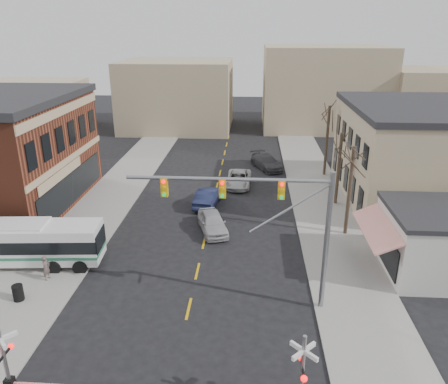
{
  "coord_description": "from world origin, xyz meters",
  "views": [
    {
      "loc": [
        3.28,
        -18.22,
        14.78
      ],
      "look_at": [
        1.38,
        11.23,
        3.5
      ],
      "focal_mm": 35.0,
      "sensor_mm": 36.0,
      "label": 1
    }
  ],
  "objects_px": {
    "trash_bin": "(18,293)",
    "traffic_signal_mast": "(273,212)",
    "pedestrian_far": "(42,238)",
    "car_d": "(266,162)",
    "car_a": "(212,222)",
    "car_c": "(239,179)",
    "pedestrian_near": "(46,268)",
    "transit_bus": "(15,243)",
    "rr_crossing_west": "(16,367)",
    "rr_crossing_east": "(291,378)",
    "car_b": "(208,197)"
  },
  "relations": [
    {
      "from": "trash_bin",
      "to": "pedestrian_near",
      "type": "distance_m",
      "value": 2.34
    },
    {
      "from": "traffic_signal_mast",
      "to": "pedestrian_near",
      "type": "distance_m",
      "value": 14.5
    },
    {
      "from": "car_d",
      "to": "pedestrian_near",
      "type": "height_order",
      "value": "pedestrian_near"
    },
    {
      "from": "car_c",
      "to": "pedestrian_near",
      "type": "relative_size",
      "value": 3.18
    },
    {
      "from": "pedestrian_near",
      "to": "pedestrian_far",
      "type": "bearing_deg",
      "value": 41.96
    },
    {
      "from": "traffic_signal_mast",
      "to": "car_b",
      "type": "xyz_separation_m",
      "value": [
        -4.88,
        14.44,
        -5.0
      ]
    },
    {
      "from": "traffic_signal_mast",
      "to": "car_a",
      "type": "xyz_separation_m",
      "value": [
        -4.02,
        9.24,
        -5.0
      ]
    },
    {
      "from": "pedestrian_far",
      "to": "transit_bus",
      "type": "bearing_deg",
      "value": -140.93
    },
    {
      "from": "rr_crossing_east",
      "to": "car_b",
      "type": "bearing_deg",
      "value": 103.89
    },
    {
      "from": "traffic_signal_mast",
      "to": "car_c",
      "type": "height_order",
      "value": "traffic_signal_mast"
    },
    {
      "from": "rr_crossing_west",
      "to": "car_b",
      "type": "height_order",
      "value": "rr_crossing_west"
    },
    {
      "from": "traffic_signal_mast",
      "to": "car_d",
      "type": "xyz_separation_m",
      "value": [
        0.51,
        25.35,
        -5.03
      ]
    },
    {
      "from": "car_b",
      "to": "pedestrian_near",
      "type": "xyz_separation_m",
      "value": [
        -8.68,
        -12.76,
        0.14
      ]
    },
    {
      "from": "rr_crossing_east",
      "to": "pedestrian_far",
      "type": "distance_m",
      "value": 20.67
    },
    {
      "from": "rr_crossing_west",
      "to": "traffic_signal_mast",
      "type": "bearing_deg",
      "value": 35.98
    },
    {
      "from": "transit_bus",
      "to": "pedestrian_far",
      "type": "relative_size",
      "value": 6.64
    },
    {
      "from": "transit_bus",
      "to": "pedestrian_far",
      "type": "bearing_deg",
      "value": 68.92
    },
    {
      "from": "transit_bus",
      "to": "rr_crossing_west",
      "type": "relative_size",
      "value": 2.01
    },
    {
      "from": "pedestrian_far",
      "to": "car_d",
      "type": "bearing_deg",
      "value": 21.18
    },
    {
      "from": "rr_crossing_east",
      "to": "pedestrian_near",
      "type": "relative_size",
      "value": 3.54
    },
    {
      "from": "trash_bin",
      "to": "pedestrian_near",
      "type": "bearing_deg",
      "value": 73.04
    },
    {
      "from": "trash_bin",
      "to": "traffic_signal_mast",
      "type": "bearing_deg",
      "value": 2.17
    },
    {
      "from": "rr_crossing_east",
      "to": "car_a",
      "type": "distance_m",
      "value": 17.34
    },
    {
      "from": "rr_crossing_west",
      "to": "trash_bin",
      "type": "distance_m",
      "value": 8.11
    },
    {
      "from": "car_a",
      "to": "pedestrian_far",
      "type": "distance_m",
      "value": 12.18
    },
    {
      "from": "transit_bus",
      "to": "rr_crossing_east",
      "type": "bearing_deg",
      "value": -32.81
    },
    {
      "from": "car_b",
      "to": "pedestrian_near",
      "type": "bearing_deg",
      "value": 63.79
    },
    {
      "from": "traffic_signal_mast",
      "to": "rr_crossing_west",
      "type": "height_order",
      "value": "traffic_signal_mast"
    },
    {
      "from": "car_d",
      "to": "rr_crossing_west",
      "type": "bearing_deg",
      "value": -133.06
    },
    {
      "from": "car_b",
      "to": "trash_bin",
      "type": "bearing_deg",
      "value": 66.03
    },
    {
      "from": "rr_crossing_east",
      "to": "car_d",
      "type": "xyz_separation_m",
      "value": [
        -0.02,
        32.8,
        -1.23
      ]
    },
    {
      "from": "car_c",
      "to": "pedestrian_far",
      "type": "xyz_separation_m",
      "value": [
        -13.21,
        -14.2,
        0.27
      ]
    },
    {
      "from": "rr_crossing_west",
      "to": "rr_crossing_east",
      "type": "height_order",
      "value": "same"
    },
    {
      "from": "traffic_signal_mast",
      "to": "car_c",
      "type": "distance_m",
      "value": 20.42
    },
    {
      "from": "car_b",
      "to": "pedestrian_near",
      "type": "distance_m",
      "value": 15.43
    },
    {
      "from": "traffic_signal_mast",
      "to": "car_d",
      "type": "bearing_deg",
      "value": 88.85
    },
    {
      "from": "transit_bus",
      "to": "rr_crossing_east",
      "type": "relative_size",
      "value": 2.01
    },
    {
      "from": "car_d",
      "to": "pedestrian_far",
      "type": "bearing_deg",
      "value": -153.67
    },
    {
      "from": "trash_bin",
      "to": "rr_crossing_east",
      "type": "bearing_deg",
      "value": -25.08
    },
    {
      "from": "pedestrian_near",
      "to": "transit_bus",
      "type": "bearing_deg",
      "value": 71.47
    },
    {
      "from": "transit_bus",
      "to": "car_c",
      "type": "xyz_separation_m",
      "value": [
        13.98,
        16.2,
        -0.94
      ]
    },
    {
      "from": "rr_crossing_east",
      "to": "car_c",
      "type": "distance_m",
      "value": 27.28
    },
    {
      "from": "car_a",
      "to": "car_c",
      "type": "height_order",
      "value": "car_a"
    },
    {
      "from": "car_d",
      "to": "car_a",
      "type": "bearing_deg",
      "value": -130.4
    },
    {
      "from": "car_c",
      "to": "transit_bus",
      "type": "bearing_deg",
      "value": -128.04
    },
    {
      "from": "rr_crossing_west",
      "to": "car_d",
      "type": "height_order",
      "value": "rr_crossing_west"
    },
    {
      "from": "transit_bus",
      "to": "car_d",
      "type": "bearing_deg",
      "value": 52.4
    },
    {
      "from": "rr_crossing_east",
      "to": "traffic_signal_mast",
      "type": "bearing_deg",
      "value": 94.07
    },
    {
      "from": "transit_bus",
      "to": "trash_bin",
      "type": "height_order",
      "value": "transit_bus"
    },
    {
      "from": "trash_bin",
      "to": "car_d",
      "type": "distance_m",
      "value": 29.79
    }
  ]
}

